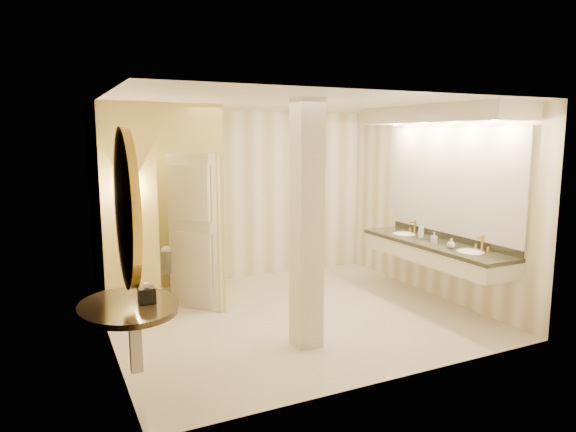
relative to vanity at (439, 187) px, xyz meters
name	(u,v)px	position (x,y,z in m)	size (l,w,h in m)	color
floor	(294,315)	(-1.98, 0.40, -1.63)	(4.50, 4.50, 0.00)	beige
ceiling	(294,103)	(-1.98, 0.40, 1.07)	(4.50, 4.50, 0.00)	silver
wall_back	(239,196)	(-1.98, 2.40, -0.28)	(4.50, 0.02, 2.70)	white
wall_front	(391,242)	(-1.98, -1.60, -0.28)	(4.50, 0.02, 2.70)	white
wall_left	(106,226)	(-4.23, 0.40, -0.28)	(0.02, 4.00, 2.70)	white
wall_right	(433,203)	(0.27, 0.40, -0.28)	(0.02, 4.00, 2.70)	white
toilet_closet	(185,206)	(-3.11, 1.36, -0.24)	(1.50, 1.55, 2.70)	#E2D476
wall_sconce	(129,186)	(-3.90, 0.83, 0.10)	(0.14, 0.14, 0.42)	gold
vanity	(439,187)	(0.00, 0.00, 0.00)	(0.75, 2.62, 2.09)	beige
console_shelf	(128,250)	(-4.19, -0.89, -0.28)	(1.06, 1.06, 1.98)	black
pillar	(307,226)	(-2.27, -0.50, -0.28)	(0.29, 0.29, 2.70)	beige
tissue_box	(147,295)	(-4.06, -0.93, -0.68)	(0.14, 0.14, 0.14)	black
toilet	(178,269)	(-3.14, 1.83, -1.22)	(0.45, 0.80, 0.81)	white
soap_bottle_a	(434,238)	(-0.10, -0.07, -0.68)	(0.07, 0.07, 0.15)	beige
soap_bottle_b	(451,243)	(-0.12, -0.41, -0.69)	(0.10, 0.10, 0.13)	silver
soap_bottle_c	(421,231)	(-0.02, 0.29, -0.65)	(0.08, 0.08, 0.22)	#C6B28C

